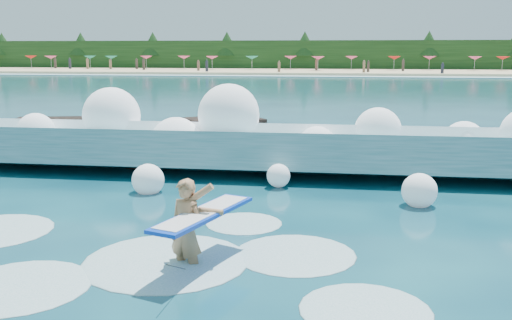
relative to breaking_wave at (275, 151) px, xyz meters
The scene contains 11 objects.
ground 6.68m from the breaking_wave, 101.96° to the right, with size 200.00×200.00×0.00m, color #082E41.
beach 71.51m from the breaking_wave, 91.11° to the left, with size 140.00×20.00×0.40m, color tan.
wet_band 60.51m from the breaking_wave, 91.31° to the left, with size 140.00×5.00×0.08m, color silver.
treeline 81.53m from the breaking_wave, 90.97° to the left, with size 140.00×4.00×5.00m, color black.
breaking_wave is the anchor object (origin of this frame).
rock_cluster 5.12m from the breaking_wave, 164.55° to the left, with size 8.62×3.60×1.54m.
surfer_with_board 7.53m from the breaking_wave, 93.89° to the right, with size 1.29×2.92×1.74m.
wave_spray 0.86m from the breaking_wave, behind, with size 15.08×5.02×2.60m.
surf_foam 7.44m from the breaking_wave, 100.14° to the right, with size 9.11×5.46×0.14m.
beach_umbrellas 73.97m from the breaking_wave, 91.05° to the left, with size 114.19×6.88×0.50m.
beachgoers 68.03m from the breaking_wave, 88.87° to the left, with size 102.42×12.93×1.92m.
Camera 1 is at (3.22, -9.59, 3.47)m, focal length 40.00 mm.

